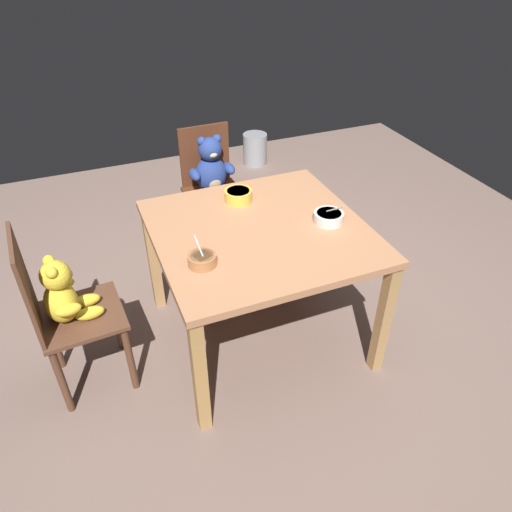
% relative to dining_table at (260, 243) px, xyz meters
% --- Properties ---
extents(ground_plane, '(5.20, 5.20, 0.04)m').
position_rel_dining_table_xyz_m(ground_plane, '(0.00, 0.00, -0.66)').
color(ground_plane, '#7D655A').
extents(dining_table, '(1.04, 1.03, 0.72)m').
position_rel_dining_table_xyz_m(dining_table, '(0.00, 0.00, 0.00)').
color(dining_table, '#B87C55').
rests_on(dining_table, ground_plane).
extents(teddy_chair_far_center, '(0.38, 0.40, 0.87)m').
position_rel_dining_table_xyz_m(teddy_chair_far_center, '(0.05, 0.96, -0.08)').
color(teddy_chair_far_center, '#582D1A').
rests_on(teddy_chair_far_center, ground_plane).
extents(teddy_chair_near_left, '(0.41, 0.40, 0.92)m').
position_rel_dining_table_xyz_m(teddy_chair_near_left, '(-0.97, 0.02, -0.10)').
color(teddy_chair_near_left, brown).
rests_on(teddy_chair_near_left, ground_plane).
extents(porridge_bowl_terracotta_near_left, '(0.13, 0.14, 0.12)m').
position_rel_dining_table_xyz_m(porridge_bowl_terracotta_near_left, '(-0.35, -0.18, 0.12)').
color(porridge_bowl_terracotta_near_left, '#B67649').
rests_on(porridge_bowl_terracotta_near_left, dining_table).
extents(porridge_bowl_white_near_right, '(0.15, 0.16, 0.13)m').
position_rel_dining_table_xyz_m(porridge_bowl_white_near_right, '(0.35, -0.07, 0.12)').
color(porridge_bowl_white_near_right, silver).
rests_on(porridge_bowl_white_near_right, dining_table).
extents(porridge_bowl_yellow_far_center, '(0.15, 0.15, 0.06)m').
position_rel_dining_table_xyz_m(porridge_bowl_yellow_far_center, '(-0.00, 0.31, 0.12)').
color(porridge_bowl_yellow_far_center, yellow).
rests_on(porridge_bowl_yellow_far_center, dining_table).
extents(metal_pail, '(0.23, 0.23, 0.29)m').
position_rel_dining_table_xyz_m(metal_pail, '(0.85, 2.15, -0.49)').
color(metal_pail, '#93969B').
rests_on(metal_pail, ground_plane).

